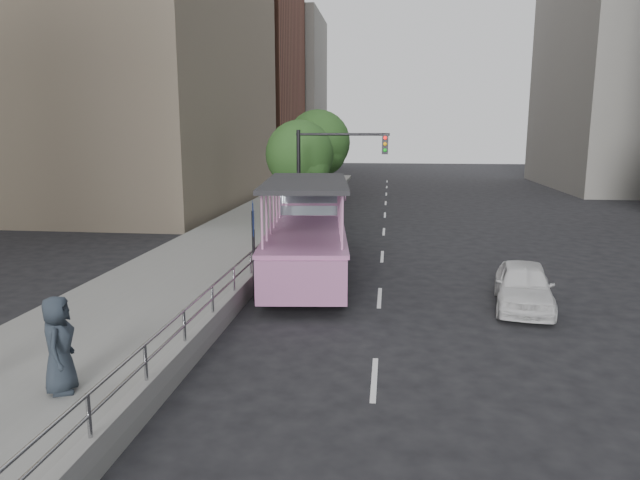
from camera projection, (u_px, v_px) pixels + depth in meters
ground at (336, 343)px, 14.10m from camera, size 160.00×160.00×0.00m
sidewalk at (225, 249)px, 24.50m from camera, size 5.50×80.00×0.30m
kerb_wall at (234, 297)px, 16.33m from camera, size 0.24×30.00×0.36m
guardrail at (234, 274)px, 16.21m from camera, size 0.07×22.00×0.71m
duck_boat at (308, 238)px, 20.89m from camera, size 3.69×10.81×3.52m
car at (524, 285)px, 16.79m from camera, size 2.19×4.16×1.35m
pedestrian_near at (58, 348)px, 10.88m from camera, size 0.47×0.62×1.56m
pedestrian_far at (59, 344)px, 10.63m from camera, size 0.84×1.05×1.87m
parking_sign at (253, 240)px, 17.22m from camera, size 0.20×0.67×3.08m
traffic_signal at (325, 168)px, 25.83m from camera, size 4.20×0.32×5.20m
street_tree_near at (301, 157)px, 29.30m from camera, size 3.52×3.52×5.72m
street_tree_far at (319, 145)px, 35.03m from camera, size 3.97×3.97×6.45m
midrise_brick at (210, 56)px, 60.57m from camera, size 18.00×16.00×26.00m
midrise_stone_b at (262, 94)px, 76.50m from camera, size 16.00×14.00×20.00m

